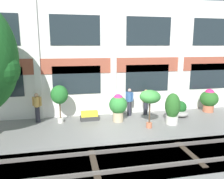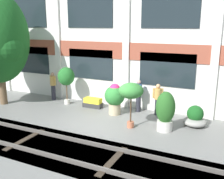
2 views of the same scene
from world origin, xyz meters
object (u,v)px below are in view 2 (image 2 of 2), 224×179
at_px(potted_plant_tall_urn, 66,77).
at_px(resident_near_plants, 158,98).
at_px(potted_plant_stone_basin, 165,111).
at_px(resident_by_doorway, 53,85).
at_px(resident_watching_tracks, 139,95).
at_px(potted_plant_wide_bowl, 195,118).
at_px(potted_plant_terracotta_small, 131,92).
at_px(potted_plant_square_trough, 93,103).
at_px(potted_plant_ribbed_drum, 115,97).

relative_size(potted_plant_tall_urn, resident_near_plants, 1.34).
relative_size(potted_plant_stone_basin, potted_plant_tall_urn, 0.81).
height_order(resident_by_doorway, resident_watching_tracks, resident_watching_tracks).
bearing_deg(resident_by_doorway, resident_watching_tracks, 104.80).
bearing_deg(resident_near_plants, potted_plant_stone_basin, 3.91).
bearing_deg(potted_plant_wide_bowl, resident_by_doorway, 175.37).
relative_size(potted_plant_tall_urn, resident_watching_tracks, 1.26).
bearing_deg(resident_by_doorway, potted_plant_stone_basin, 89.78).
relative_size(potted_plant_stone_basin, potted_plant_terracotta_small, 0.85).
xyz_separation_m(potted_plant_wide_bowl, potted_plant_terracotta_small, (-2.55, -1.42, 1.25)).
bearing_deg(potted_plant_square_trough, resident_near_plants, 5.58).
bearing_deg(resident_by_doorway, potted_plant_terracotta_small, 83.78).
height_order(potted_plant_stone_basin, resident_by_doorway, potted_plant_stone_basin).
bearing_deg(resident_near_plants, resident_watching_tracks, -114.30).
height_order(potted_plant_ribbed_drum, resident_near_plants, resident_near_plants).
height_order(potted_plant_square_trough, potted_plant_wide_bowl, potted_plant_wide_bowl).
height_order(potted_plant_square_trough, potted_plant_terracotta_small, potted_plant_terracotta_small).
height_order(potted_plant_tall_urn, resident_near_plants, potted_plant_tall_urn).
bearing_deg(potted_plant_terracotta_small, potted_plant_wide_bowl, 29.09).
xyz_separation_m(potted_plant_square_trough, resident_by_doorway, (-2.91, 0.27, 0.66)).
bearing_deg(potted_plant_tall_urn, resident_by_doorway, 163.12).
distance_m(potted_plant_ribbed_drum, potted_plant_terracotta_small, 2.03).
bearing_deg(resident_watching_tracks, potted_plant_terracotta_small, 57.35).
relative_size(potted_plant_ribbed_drum, resident_by_doorway, 0.95).
distance_m(resident_by_doorway, resident_near_plants, 6.48).
distance_m(resident_watching_tracks, resident_near_plants, 1.05).
bearing_deg(resident_watching_tracks, potted_plant_tall_urn, -37.22).
relative_size(potted_plant_wide_bowl, potted_plant_terracotta_small, 0.51).
xyz_separation_m(potted_plant_ribbed_drum, resident_by_doorway, (-4.50, 0.80, -0.02)).
bearing_deg(potted_plant_square_trough, potted_plant_terracotta_small, -31.54).
bearing_deg(resident_by_doorway, potted_plant_ribbed_drum, 93.33).
height_order(potted_plant_wide_bowl, potted_plant_tall_urn, potted_plant_tall_urn).
distance_m(potted_plant_ribbed_drum, resident_watching_tracks, 1.32).
distance_m(potted_plant_terracotta_small, resident_by_doorway, 6.30).
xyz_separation_m(potted_plant_square_trough, resident_watching_tracks, (2.52, 0.40, 0.67)).
relative_size(potted_plant_wide_bowl, potted_plant_tall_urn, 0.49).
distance_m(potted_plant_stone_basin, resident_near_plants, 2.05).
relative_size(potted_plant_square_trough, potted_plant_wide_bowl, 1.04).
bearing_deg(potted_plant_terracotta_small, potted_plant_square_trough, 148.46).
relative_size(potted_plant_tall_urn, resident_by_doorway, 1.27).
distance_m(potted_plant_wide_bowl, potted_plant_ribbed_drum, 3.98).
bearing_deg(potted_plant_stone_basin, potted_plant_tall_urn, 167.05).
distance_m(potted_plant_square_trough, potted_plant_stone_basin, 4.73).
height_order(potted_plant_wide_bowl, potted_plant_terracotta_small, potted_plant_terracotta_small).
height_order(potted_plant_tall_urn, potted_plant_ribbed_drum, potted_plant_tall_urn).
height_order(potted_plant_stone_basin, resident_watching_tracks, potted_plant_stone_basin).
bearing_deg(potted_plant_ribbed_drum, potted_plant_wide_bowl, 1.70).
xyz_separation_m(potted_plant_ribbed_drum, resident_watching_tracks, (0.93, 0.93, -0.01)).
distance_m(potted_plant_wide_bowl, potted_plant_terracotta_small, 3.18).
height_order(potted_plant_terracotta_small, resident_by_doorway, potted_plant_terracotta_small).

